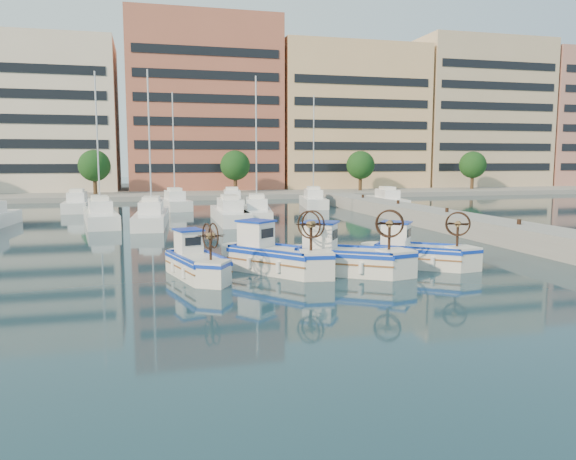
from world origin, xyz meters
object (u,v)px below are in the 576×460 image
(fishing_boat_a, at_px, (196,261))
(fishing_boat_d, at_px, (416,251))
(fishing_boat_b, at_px, (275,255))
(fishing_boat_c, at_px, (344,256))

(fishing_boat_a, distance_m, fishing_boat_d, 10.00)
(fishing_boat_a, relative_size, fishing_boat_b, 0.90)
(fishing_boat_a, bearing_deg, fishing_boat_b, -10.68)
(fishing_boat_a, height_order, fishing_boat_d, fishing_boat_d)
(fishing_boat_a, height_order, fishing_boat_c, fishing_boat_c)
(fishing_boat_a, bearing_deg, fishing_boat_d, -15.77)
(fishing_boat_d, bearing_deg, fishing_boat_c, 136.59)
(fishing_boat_c, bearing_deg, fishing_boat_b, 101.85)
(fishing_boat_a, relative_size, fishing_boat_c, 0.87)
(fishing_boat_c, bearing_deg, fishing_boat_a, 115.03)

